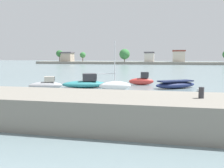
{
  "coord_description": "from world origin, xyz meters",
  "views": [
    {
      "loc": [
        1.02,
        -20.16,
        3.96
      ],
      "look_at": [
        -5.96,
        10.92,
        0.5
      ],
      "focal_mm": 41.37,
      "sensor_mm": 36.0,
      "label": 1
    }
  ],
  "objects_px": {
    "mooring_bollard": "(201,93)",
    "mooring_buoy_1": "(199,90)",
    "moored_boat_3": "(142,81)",
    "moored_boat_2": "(115,86)",
    "moored_boat_4": "(175,85)",
    "moored_boat_0": "(46,85)",
    "moored_boat_1": "(85,83)"
  },
  "relations": [
    {
      "from": "moored_boat_1",
      "to": "moored_boat_4",
      "type": "height_order",
      "value": "moored_boat_1"
    },
    {
      "from": "mooring_bollard",
      "to": "moored_boat_2",
      "type": "distance_m",
      "value": 16.73
    },
    {
      "from": "mooring_bollard",
      "to": "moored_boat_1",
      "type": "relative_size",
      "value": 0.1
    },
    {
      "from": "mooring_bollard",
      "to": "moored_boat_4",
      "type": "distance_m",
      "value": 18.36
    },
    {
      "from": "moored_boat_4",
      "to": "mooring_buoy_1",
      "type": "relative_size",
      "value": 15.01
    },
    {
      "from": "moored_boat_0",
      "to": "moored_boat_1",
      "type": "height_order",
      "value": "moored_boat_1"
    },
    {
      "from": "mooring_bollard",
      "to": "mooring_buoy_1",
      "type": "height_order",
      "value": "mooring_bollard"
    },
    {
      "from": "moored_boat_4",
      "to": "moored_boat_1",
      "type": "bearing_deg",
      "value": 154.99
    },
    {
      "from": "moored_boat_3",
      "to": "moored_boat_4",
      "type": "distance_m",
      "value": 5.31
    },
    {
      "from": "mooring_bollard",
      "to": "moored_boat_4",
      "type": "xyz_separation_m",
      "value": [
        -0.93,
        18.27,
        -1.56
      ]
    },
    {
      "from": "mooring_buoy_1",
      "to": "moored_boat_2",
      "type": "bearing_deg",
      "value": -172.93
    },
    {
      "from": "mooring_bollard",
      "to": "moored_boat_1",
      "type": "bearing_deg",
      "value": 126.05
    },
    {
      "from": "moored_boat_2",
      "to": "moored_boat_4",
      "type": "relative_size",
      "value": 1.03
    },
    {
      "from": "moored_boat_0",
      "to": "moored_boat_3",
      "type": "xyz_separation_m",
      "value": [
        10.47,
        7.56,
        0.03
      ]
    },
    {
      "from": "moored_boat_4",
      "to": "moored_boat_3",
      "type": "bearing_deg",
      "value": 112.68
    },
    {
      "from": "mooring_bollard",
      "to": "moored_boat_4",
      "type": "height_order",
      "value": "mooring_bollard"
    },
    {
      "from": "mooring_buoy_1",
      "to": "moored_boat_3",
      "type": "bearing_deg",
      "value": 142.86
    },
    {
      "from": "moored_boat_1",
      "to": "mooring_buoy_1",
      "type": "relative_size",
      "value": 15.93
    },
    {
      "from": "mooring_bollard",
      "to": "moored_boat_0",
      "type": "relative_size",
      "value": 0.15
    },
    {
      "from": "moored_boat_0",
      "to": "mooring_buoy_1",
      "type": "distance_m",
      "value": 17.57
    },
    {
      "from": "moored_boat_4",
      "to": "moored_boat_0",
      "type": "bearing_deg",
      "value": 162.89
    },
    {
      "from": "moored_boat_0",
      "to": "moored_boat_2",
      "type": "height_order",
      "value": "moored_boat_2"
    },
    {
      "from": "mooring_bollard",
      "to": "moored_boat_3",
      "type": "bearing_deg",
      "value": 104.3
    },
    {
      "from": "moored_boat_1",
      "to": "moored_boat_3",
      "type": "relative_size",
      "value": 1.64
    },
    {
      "from": "mooring_bollard",
      "to": "moored_boat_3",
      "type": "xyz_separation_m",
      "value": [
        -5.39,
        21.14,
        -1.43
      ]
    },
    {
      "from": "moored_boat_2",
      "to": "mooring_buoy_1",
      "type": "bearing_deg",
      "value": -10.93
    },
    {
      "from": "moored_boat_0",
      "to": "mooring_bollard",
      "type": "bearing_deg",
      "value": -68.06
    },
    {
      "from": "moored_boat_3",
      "to": "moored_boat_4",
      "type": "xyz_separation_m",
      "value": [
        4.46,
        -2.88,
        -0.13
      ]
    },
    {
      "from": "moored_boat_0",
      "to": "moored_boat_4",
      "type": "height_order",
      "value": "moored_boat_0"
    },
    {
      "from": "mooring_bollard",
      "to": "moored_boat_3",
      "type": "distance_m",
      "value": 21.87
    },
    {
      "from": "moored_boat_0",
      "to": "mooring_buoy_1",
      "type": "bearing_deg",
      "value": -19.94
    },
    {
      "from": "moored_boat_2",
      "to": "moored_boat_3",
      "type": "distance_m",
      "value": 6.84
    }
  ]
}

